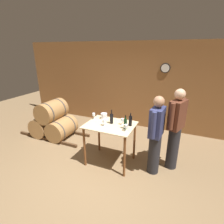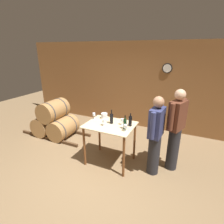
# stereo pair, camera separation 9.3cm
# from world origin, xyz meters

# --- Properties ---
(ground_plane) EXTENTS (14.00, 14.00, 0.00)m
(ground_plane) POSITION_xyz_m (0.00, 0.00, 0.00)
(ground_plane) COLOR brown
(back_wall) EXTENTS (8.40, 0.08, 2.70)m
(back_wall) POSITION_xyz_m (0.00, 2.93, 1.35)
(back_wall) COLOR brown
(back_wall) RESTS_ON ground_plane
(barrel_rack) EXTENTS (2.04, 0.81, 1.09)m
(barrel_rack) POSITION_xyz_m (-2.04, 1.20, 0.45)
(barrel_rack) COLOR #4C331E
(barrel_rack) RESTS_ON ground_plane
(tasting_table) EXTENTS (1.04, 0.80, 0.94)m
(tasting_table) POSITION_xyz_m (0.04, 0.68, 0.76)
(tasting_table) COLOR beige
(tasting_table) RESTS_ON ground_plane
(wine_bottle_far_left) EXTENTS (0.07, 0.07, 0.31)m
(wine_bottle_far_left) POSITION_xyz_m (0.04, 0.75, 1.06)
(wine_bottle_far_left) COLOR black
(wine_bottle_far_left) RESTS_ON tasting_table
(wine_bottle_left) EXTENTS (0.07, 0.07, 0.29)m
(wine_bottle_left) POSITION_xyz_m (0.41, 0.61, 1.05)
(wine_bottle_left) COLOR black
(wine_bottle_left) RESTS_ON tasting_table
(wine_bottle_center) EXTENTS (0.07, 0.07, 0.28)m
(wine_bottle_center) POSITION_xyz_m (0.45, 0.79, 1.05)
(wine_bottle_center) COLOR black
(wine_bottle_center) RESTS_ON tasting_table
(wine_glass_near_left) EXTENTS (0.06, 0.06, 0.15)m
(wine_glass_near_left) POSITION_xyz_m (-0.43, 0.80, 1.05)
(wine_glass_near_left) COLOR silver
(wine_glass_near_left) RESTS_ON tasting_table
(wine_glass_near_center) EXTENTS (0.07, 0.07, 0.14)m
(wine_glass_near_center) POSITION_xyz_m (-0.05, 0.58, 1.04)
(wine_glass_near_center) COLOR silver
(wine_glass_near_center) RESTS_ON tasting_table
(wine_glass_near_right) EXTENTS (0.07, 0.07, 0.14)m
(wine_glass_near_right) POSITION_xyz_m (0.28, 0.77, 1.05)
(wine_glass_near_right) COLOR silver
(wine_glass_near_right) RESTS_ON tasting_table
(wine_glass_far_side) EXTENTS (0.07, 0.07, 0.14)m
(wine_glass_far_side) POSITION_xyz_m (0.45, 0.52, 1.04)
(wine_glass_far_side) COLOR silver
(wine_glass_far_side) RESTS_ON tasting_table
(ice_bucket) EXTENTS (0.15, 0.15, 0.13)m
(ice_bucket) POSITION_xyz_m (-0.23, 0.94, 1.00)
(ice_bucket) COLOR silver
(ice_bucket) RESTS_ON tasting_table
(person_host) EXTENTS (0.25, 0.59, 1.66)m
(person_host) POSITION_xyz_m (1.00, 0.73, 0.88)
(person_host) COLOR #232328
(person_host) RESTS_ON ground_plane
(person_visitor_with_scarf) EXTENTS (0.34, 0.56, 1.76)m
(person_visitor_with_scarf) POSITION_xyz_m (1.34, 1.05, 0.93)
(person_visitor_with_scarf) COLOR #232328
(person_visitor_with_scarf) RESTS_ON ground_plane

